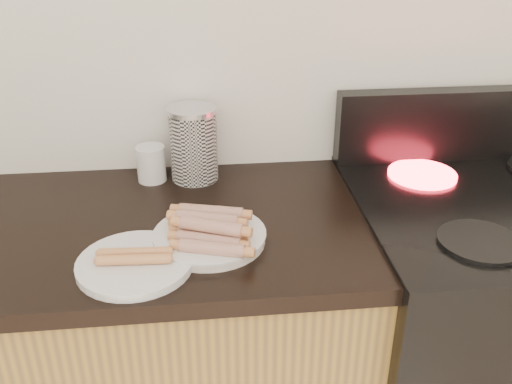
{
  "coord_description": "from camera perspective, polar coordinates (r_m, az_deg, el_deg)",
  "views": [
    {
      "loc": [
        0.02,
        0.53,
        1.57
      ],
      "look_at": [
        0.14,
        1.62,
        1.0
      ],
      "focal_mm": 40.0,
      "sensor_mm": 36.0,
      "label": 1
    }
  ],
  "objects": [
    {
      "name": "wall_back",
      "position": [
        1.5,
        -7.18,
        16.68
      ],
      "size": [
        4.0,
        0.04,
        2.6
      ],
      "primitive_type": "cube",
      "color": "silver",
      "rests_on": "ground"
    },
    {
      "name": "stove",
      "position": [
        1.77,
        21.59,
        -14.11
      ],
      "size": [
        0.76,
        0.65,
        0.91
      ],
      "color": "black",
      "rests_on": "floor"
    },
    {
      "name": "stove_panel",
      "position": [
        1.71,
        20.64,
        6.41
      ],
      "size": [
        0.76,
        0.06,
        0.2
      ],
      "primitive_type": "cube",
      "color": "black",
      "rests_on": "stove"
    },
    {
      "name": "burner_near_left",
      "position": [
        1.31,
        21.5,
        -4.65
      ],
      "size": [
        0.18,
        0.18,
        0.01
      ],
      "primitive_type": "cylinder",
      "color": "black",
      "rests_on": "stove"
    },
    {
      "name": "burner_far_left",
      "position": [
        1.58,
        16.28,
        1.72
      ],
      "size": [
        0.18,
        0.18,
        0.01
      ],
      "primitive_type": "cylinder",
      "color": "#FF1E2D",
      "rests_on": "stove"
    },
    {
      "name": "main_plate",
      "position": [
        1.25,
        -4.65,
        -4.62
      ],
      "size": [
        0.25,
        0.25,
        0.02
      ],
      "primitive_type": "cylinder",
      "rotation": [
        0.0,
        0.0,
        -0.03
      ],
      "color": "white",
      "rests_on": "counter_slab"
    },
    {
      "name": "side_plate",
      "position": [
        1.19,
        -12.02,
        -7.04
      ],
      "size": [
        0.3,
        0.3,
        0.02
      ],
      "primitive_type": "cylinder",
      "rotation": [
        0.0,
        0.0,
        -0.35
      ],
      "color": "silver",
      "rests_on": "counter_slab"
    },
    {
      "name": "hotdog_pile",
      "position": [
        1.24,
        -4.7,
        -3.39
      ],
      "size": [
        0.14,
        0.23,
        0.05
      ],
      "rotation": [
        0.0,
        0.0,
        -0.35
      ],
      "color": "#973B30",
      "rests_on": "main_plate"
    },
    {
      "name": "plain_sausages",
      "position": [
        1.18,
        -12.11,
        -6.28
      ],
      "size": [
        0.14,
        0.05,
        0.02
      ],
      "rotation": [
        0.0,
        0.0,
        -0.05
      ],
      "color": "#B46A4B",
      "rests_on": "side_plate"
    },
    {
      "name": "canister",
      "position": [
        1.5,
        -6.26,
        4.83
      ],
      "size": [
        0.13,
        0.13,
        0.2
      ],
      "rotation": [
        0.0,
        0.0,
        -0.39
      ],
      "color": "white",
      "rests_on": "counter_slab"
    },
    {
      "name": "mug",
      "position": [
        1.53,
        -10.44,
        2.8
      ],
      "size": [
        0.1,
        0.1,
        0.1
      ],
      "primitive_type": "cylinder",
      "rotation": [
        0.0,
        0.0,
        0.35
      ],
      "color": "white",
      "rests_on": "counter_slab"
    }
  ]
}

